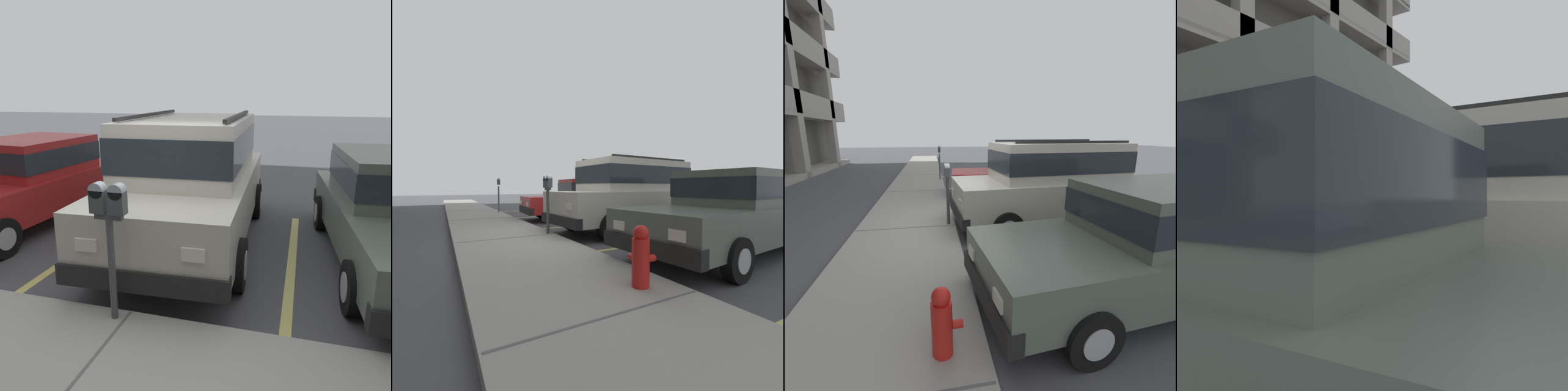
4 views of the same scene
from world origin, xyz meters
TOP-DOWN VIEW (x-y plane):
  - ground_plane at (0.00, 0.00)m, footprint 80.00×80.00m
  - sidewalk at (0.00, 1.30)m, footprint 40.00×2.20m
  - parking_stall_lines at (1.57, -1.40)m, footprint 12.68×4.80m
  - silver_suv at (0.03, -2.21)m, footprint 2.19×4.87m
  - red_sedan at (-2.93, -2.14)m, footprint 2.11×4.61m
  - dark_hatchback at (3.21, -2.32)m, footprint 2.06×4.59m
  - parking_meter_near at (0.11, 0.35)m, footprint 0.35×0.12m
  - parking_meter_far at (6.39, 0.32)m, footprint 0.15×0.12m
  - fire_hydrant at (-3.60, 0.65)m, footprint 0.30×0.30m

SIDE VIEW (x-z plane):
  - ground_plane at x=0.00m, z-range -0.10..0.00m
  - parking_stall_lines at x=1.57m, z-range 0.00..0.01m
  - sidewalk at x=0.00m, z-range 0.00..0.12m
  - fire_hydrant at x=-3.60m, z-range 0.11..0.81m
  - red_sedan at x=-2.93m, z-range 0.05..1.59m
  - dark_hatchback at x=3.21m, z-range 0.05..1.59m
  - silver_suv at x=0.03m, z-range 0.07..2.11m
  - parking_meter_far at x=6.39m, z-range 0.36..1.88m
  - parking_meter_near at x=0.11m, z-range 0.47..1.87m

